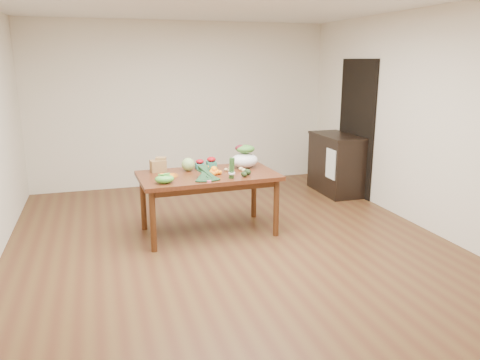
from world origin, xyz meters
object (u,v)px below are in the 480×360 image
object	(u,v)px
asparagus_bundle	(232,168)
paper_bag	(158,165)
dining_table	(208,203)
cabbage	(188,164)
cabinet	(336,164)
mandarin_cluster	(214,171)
salad_bag	(245,158)
kale_bunch	(207,173)

from	to	relation	value
asparagus_bundle	paper_bag	bearing A→B (deg)	139.37
dining_table	cabbage	distance (m)	0.54
cabinet	mandarin_cluster	distance (m)	2.65
dining_table	salad_bag	bearing A→B (deg)	16.58
kale_bunch	mandarin_cluster	bearing A→B (deg)	56.05
paper_bag	salad_bag	world-z (taller)	salad_bag
cabbage	salad_bag	distance (m)	0.72
dining_table	salad_bag	xyz separation A→B (m)	(0.52, 0.18, 0.51)
mandarin_cluster	salad_bag	world-z (taller)	salad_bag
salad_bag	cabbage	bearing A→B (deg)	176.93
dining_table	asparagus_bundle	size ratio (longest dim) A/B	6.56
mandarin_cluster	asparagus_bundle	bearing A→B (deg)	-60.76
asparagus_bundle	kale_bunch	bearing A→B (deg)	174.57
asparagus_bundle	mandarin_cluster	bearing A→B (deg)	116.95
kale_bunch	dining_table	bearing A→B (deg)	71.87
dining_table	cabinet	bearing A→B (deg)	24.35
cabinet	asparagus_bundle	distance (m)	2.67
kale_bunch	salad_bag	world-z (taller)	salad_bag
dining_table	kale_bunch	distance (m)	0.55
paper_bag	mandarin_cluster	size ratio (longest dim) A/B	1.35
kale_bunch	salad_bag	xyz separation A→B (m)	(0.60, 0.48, 0.05)
mandarin_cluster	cabinet	bearing A→B (deg)	28.40
kale_bunch	salad_bag	size ratio (longest dim) A/B	1.17
paper_bag	salad_bag	bearing A→B (deg)	-5.92
cabbage	salad_bag	size ratio (longest dim) A/B	0.48
paper_bag	mandarin_cluster	world-z (taller)	paper_bag
dining_table	kale_bunch	bearing A→B (deg)	-108.13
dining_table	cabinet	size ratio (longest dim) A/B	1.61
paper_bag	cabbage	world-z (taller)	paper_bag
dining_table	paper_bag	distance (m)	0.78
cabinet	kale_bunch	distance (m)	2.90
paper_bag	cabbage	distance (m)	0.37
dining_table	paper_bag	size ratio (longest dim) A/B	6.74
paper_bag	kale_bunch	bearing A→B (deg)	-51.27
cabinet	paper_bag	xyz separation A→B (m)	(-2.93, -0.90, 0.37)
cabinet	salad_bag	size ratio (longest dim) A/B	2.98
cabinet	cabbage	distance (m)	2.77
cabbage	mandarin_cluster	size ratio (longest dim) A/B	0.91
cabbage	asparagus_bundle	xyz separation A→B (m)	(0.41, -0.53, 0.04)
dining_table	kale_bunch	world-z (taller)	kale_bunch
dining_table	cabinet	world-z (taller)	cabinet
paper_bag	cabbage	size ratio (longest dim) A/B	1.49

